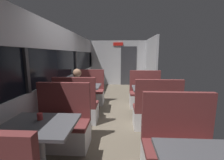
% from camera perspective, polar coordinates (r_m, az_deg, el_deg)
% --- Properties ---
extents(ground_plane, '(3.30, 9.20, 0.02)m').
position_cam_1_polar(ground_plane, '(4.13, 1.31, -13.19)').
color(ground_plane, '#665B4C').
extents(carriage_window_panel_left, '(0.09, 8.48, 2.30)m').
position_cam_1_polar(carriage_window_panel_left, '(4.15, -19.13, 2.38)').
color(carriage_window_panel_left, '#B2B2B7').
rests_on(carriage_window_panel_left, ground_plane).
extents(carriage_end_bulkhead, '(2.90, 0.11, 2.30)m').
position_cam_1_polar(carriage_end_bulkhead, '(8.02, 2.71, 6.34)').
color(carriage_end_bulkhead, '#B2B2B7').
rests_on(carriage_end_bulkhead, ground_plane).
extents(carriage_aisle_panel_right, '(0.08, 2.40, 2.30)m').
position_cam_1_polar(carriage_aisle_panel_right, '(6.95, 14.24, 5.67)').
color(carriage_aisle_panel_right, '#B2B2B7').
rests_on(carriage_aisle_panel_right, ground_plane).
extents(dining_table_near_window, '(0.90, 0.70, 0.74)m').
position_cam_1_polar(dining_table_near_window, '(2.21, -25.66, -16.91)').
color(dining_table_near_window, '#9E9EA3').
rests_on(dining_table_near_window, ground_plane).
extents(bench_near_window_facing_entry, '(0.95, 0.50, 1.10)m').
position_cam_1_polar(bench_near_window_facing_entry, '(2.91, -18.34, -16.65)').
color(bench_near_window_facing_entry, silver).
rests_on(bench_near_window_facing_entry, ground_plane).
extents(dining_table_mid_window, '(0.90, 0.70, 0.74)m').
position_cam_1_polar(dining_table_mid_window, '(4.30, -10.59, -3.36)').
color(dining_table_mid_window, '#9E9EA3').
rests_on(dining_table_mid_window, ground_plane).
extents(bench_mid_window_facing_end, '(0.95, 0.50, 1.10)m').
position_cam_1_polar(bench_mid_window_facing_end, '(3.73, -12.99, -10.42)').
color(bench_mid_window_facing_end, silver).
rests_on(bench_mid_window_facing_end, ground_plane).
extents(bench_mid_window_facing_entry, '(0.95, 0.50, 1.10)m').
position_cam_1_polar(bench_mid_window_facing_entry, '(5.03, -8.61, -5.04)').
color(bench_mid_window_facing_entry, silver).
rests_on(bench_mid_window_facing_entry, ground_plane).
extents(bench_front_aisle_facing_entry, '(0.95, 0.50, 1.10)m').
position_cam_1_polar(bench_front_aisle_facing_entry, '(2.35, 24.16, -23.85)').
color(bench_front_aisle_facing_entry, silver).
rests_on(bench_front_aisle_facing_entry, ground_plane).
extents(dining_table_rear_aisle, '(0.90, 0.70, 0.74)m').
position_cam_1_polar(dining_table_rear_aisle, '(4.06, 14.14, -4.26)').
color(dining_table_rear_aisle, '#9E9EA3').
rests_on(dining_table_rear_aisle, ground_plane).
extents(bench_rear_aisle_facing_end, '(0.95, 0.50, 1.10)m').
position_cam_1_polar(bench_rear_aisle_facing_end, '(3.50, 16.14, -11.95)').
color(bench_rear_aisle_facing_end, silver).
rests_on(bench_rear_aisle_facing_end, ground_plane).
extents(bench_rear_aisle_facing_entry, '(0.95, 0.50, 1.10)m').
position_cam_1_polar(bench_rear_aisle_facing_entry, '(4.80, 12.41, -5.88)').
color(bench_rear_aisle_facing_entry, silver).
rests_on(bench_rear_aisle_facing_entry, ground_plane).
extents(seated_passenger, '(0.47, 0.55, 1.26)m').
position_cam_1_polar(seated_passenger, '(3.73, -12.81, -7.03)').
color(seated_passenger, '#26262D').
rests_on(seated_passenger, ground_plane).
extents(coffee_cup_primary, '(0.07, 0.07, 0.09)m').
position_cam_1_polar(coffee_cup_primary, '(2.26, -25.52, -12.26)').
color(coffee_cup_primary, '#B23333').
rests_on(coffee_cup_primary, dining_table_near_window).
extents(coffee_cup_secondary, '(0.07, 0.07, 0.09)m').
position_cam_1_polar(coffee_cup_secondary, '(4.21, -8.77, -1.54)').
color(coffee_cup_secondary, '#B23333').
rests_on(coffee_cup_secondary, dining_table_mid_window).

